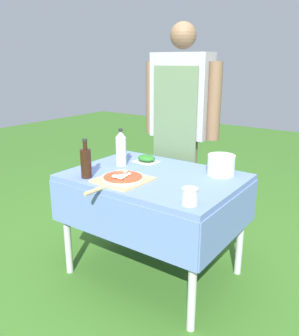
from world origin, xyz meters
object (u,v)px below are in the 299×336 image
(mixing_tub, at_px, (221,165))
(sauce_jar, at_px, (190,197))
(prep_table, at_px, (154,189))
(herb_container, at_px, (146,159))
(water_bottle, at_px, (121,148))
(oil_bottle, at_px, (86,163))
(pizza_on_peel, at_px, (122,179))
(person_cook, at_px, (181,117))

(mixing_tub, xyz_separation_m, sauce_jar, (0.08, -0.56, -0.03))
(prep_table, height_order, herb_container, herb_container)
(water_bottle, xyz_separation_m, mixing_tub, (0.67, 0.21, -0.06))
(oil_bottle, bearing_deg, sauce_jar, -0.61)
(prep_table, height_order, water_bottle, water_bottle)
(water_bottle, distance_m, mixing_tub, 0.71)
(prep_table, relative_size, water_bottle, 4.22)
(pizza_on_peel, bearing_deg, herb_container, 109.15)
(oil_bottle, relative_size, sauce_jar, 2.78)
(herb_container, distance_m, mixing_tub, 0.58)
(pizza_on_peel, xyz_separation_m, water_bottle, (-0.23, 0.27, 0.11))
(prep_table, height_order, sauce_jar, sauce_jar)
(person_cook, xyz_separation_m, water_bottle, (-0.15, -0.57, -0.16))
(pizza_on_peel, height_order, oil_bottle, oil_bottle)
(sauce_jar, bearing_deg, oil_bottle, 179.39)
(pizza_on_peel, bearing_deg, prep_table, 71.02)
(pizza_on_peel, distance_m, sauce_jar, 0.53)
(oil_bottle, bearing_deg, water_bottle, 89.34)
(herb_container, bearing_deg, prep_table, -45.03)
(oil_bottle, distance_m, sauce_jar, 0.76)
(prep_table, xyz_separation_m, person_cook, (-0.17, 0.62, 0.38))
(prep_table, distance_m, pizza_on_peel, 0.26)
(pizza_on_peel, height_order, herb_container, herb_container)
(person_cook, height_order, sauce_jar, person_cook)
(pizza_on_peel, xyz_separation_m, sauce_jar, (0.53, -0.08, 0.03))
(water_bottle, relative_size, sauce_jar, 2.93)
(person_cook, height_order, pizza_on_peel, person_cook)
(prep_table, relative_size, oil_bottle, 4.44)
(oil_bottle, xyz_separation_m, sauce_jar, (0.76, -0.01, -0.06))
(pizza_on_peel, distance_m, water_bottle, 0.37)
(prep_table, distance_m, person_cook, 0.75)
(person_cook, height_order, mixing_tub, person_cook)
(person_cook, distance_m, oil_bottle, 0.95)
(water_bottle, bearing_deg, oil_bottle, -90.66)
(prep_table, xyz_separation_m, sauce_jar, (0.44, -0.31, 0.14))
(pizza_on_peel, relative_size, sauce_jar, 5.21)
(oil_bottle, relative_size, mixing_tub, 1.42)
(person_cook, relative_size, sauce_jar, 19.10)
(pizza_on_peel, bearing_deg, water_bottle, 133.03)
(prep_table, xyz_separation_m, oil_bottle, (-0.32, -0.30, 0.20))
(herb_container, distance_m, sauce_jar, 0.84)
(water_bottle, bearing_deg, person_cook, 75.46)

